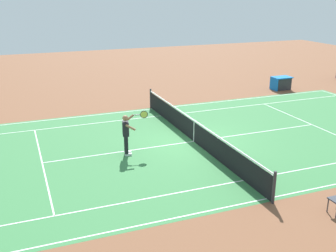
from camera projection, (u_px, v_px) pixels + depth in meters
ground_plane at (194, 141)px, 17.59m from camera, size 60.00×60.00×0.00m
court_slab at (194, 141)px, 17.59m from camera, size 24.20×11.40×0.00m
court_line_markings at (194, 141)px, 17.59m from camera, size 23.85×11.05×0.01m
tennis_net at (194, 131)px, 17.43m from camera, size 0.10×11.70×1.08m
tennis_player_near at (127, 133)px, 15.91m from camera, size 1.14×0.76×1.70m
tennis_ball at (194, 132)px, 18.64m from camera, size 0.07×0.07×0.07m
equipment_cart_tarped at (281, 83)px, 26.76m from camera, size 1.25×0.84×0.85m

